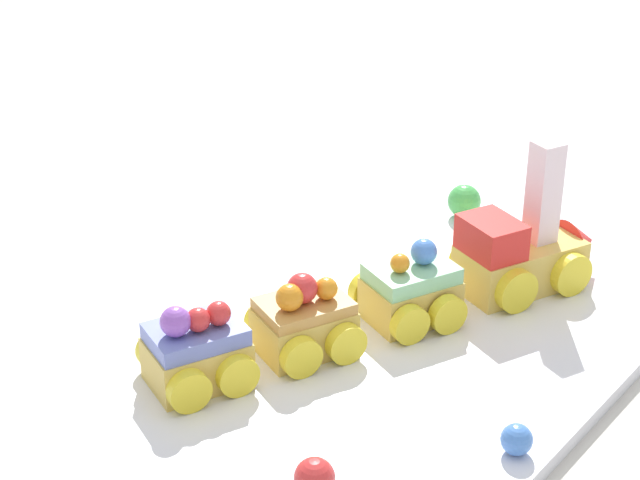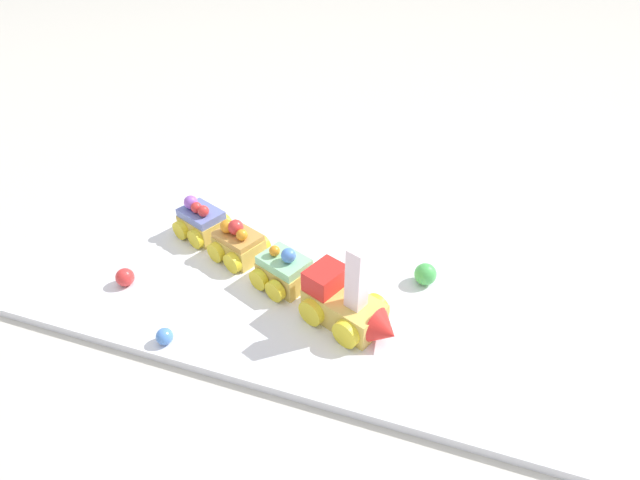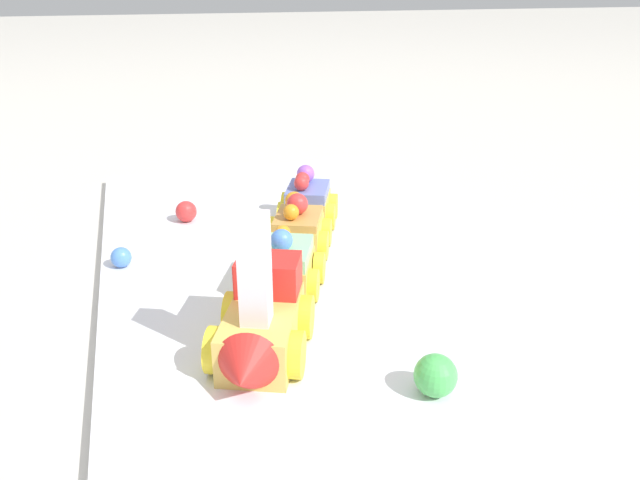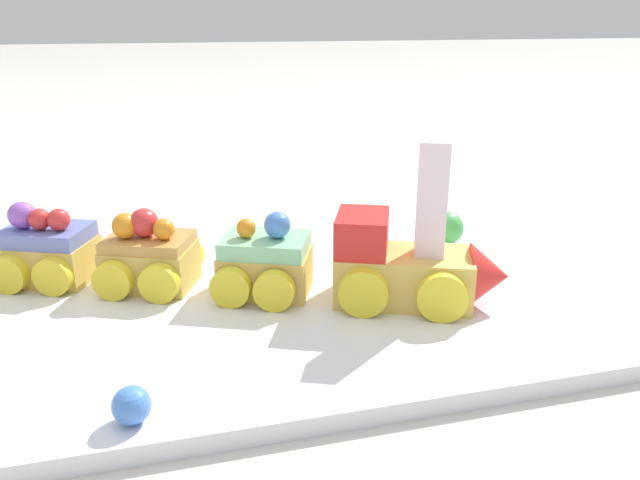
{
  "view_description": "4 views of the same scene",
  "coord_description": "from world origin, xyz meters",
  "px_view_note": "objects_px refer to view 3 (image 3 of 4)",
  "views": [
    {
      "loc": [
        -0.59,
        -0.41,
        0.43
      ],
      "look_at": [
        -0.02,
        0.03,
        0.07
      ],
      "focal_mm": 60.0,
      "sensor_mm": 36.0,
      "label": 1
    },
    {
      "loc": [
        0.21,
        -0.5,
        0.46
      ],
      "look_at": [
        0.03,
        0.03,
        0.04
      ],
      "focal_mm": 28.0,
      "sensor_mm": 36.0,
      "label": 2
    },
    {
      "loc": [
        0.49,
        -0.15,
        0.28
      ],
      "look_at": [
        -0.04,
        0.01,
        0.04
      ],
      "focal_mm": 35.0,
      "sensor_mm": 36.0,
      "label": 3
    },
    {
      "loc": [
        -0.07,
        -0.46,
        0.21
      ],
      "look_at": [
        0.05,
        -0.01,
        0.04
      ],
      "focal_mm": 35.0,
      "sensor_mm": 36.0,
      "label": 4
    }
  ],
  "objects_px": {
    "cake_car_caramel": "(297,230)",
    "cake_car_blueberry": "(307,203)",
    "gumball_green": "(436,375)",
    "cake_train_locomotive": "(260,324)",
    "gumball_red": "(186,211)",
    "cake_car_mint": "(284,268)",
    "gumball_blue": "(121,257)"
  },
  "relations": [
    {
      "from": "cake_car_caramel",
      "to": "cake_car_blueberry",
      "type": "height_order",
      "value": "cake_car_blueberry"
    },
    {
      "from": "cake_car_caramel",
      "to": "gumball_green",
      "type": "bearing_deg",
      "value": 28.75
    },
    {
      "from": "cake_train_locomotive",
      "to": "cake_car_blueberry",
      "type": "relative_size",
      "value": 1.55
    },
    {
      "from": "gumball_red",
      "to": "cake_car_mint",
      "type": "bearing_deg",
      "value": 18.96
    },
    {
      "from": "cake_car_blueberry",
      "to": "gumball_green",
      "type": "relative_size",
      "value": 2.85
    },
    {
      "from": "gumball_red",
      "to": "gumball_green",
      "type": "xyz_separation_m",
      "value": [
        0.38,
        0.13,
        0.0
      ]
    },
    {
      "from": "cake_train_locomotive",
      "to": "cake_car_caramel",
      "type": "relative_size",
      "value": 1.55
    },
    {
      "from": "cake_car_blueberry",
      "to": "gumball_blue",
      "type": "distance_m",
      "value": 0.22
    },
    {
      "from": "cake_car_mint",
      "to": "cake_car_caramel",
      "type": "xyz_separation_m",
      "value": [
        -0.08,
        0.03,
        0.0
      ]
    },
    {
      "from": "gumball_green",
      "to": "gumball_red",
      "type": "bearing_deg",
      "value": -161.04
    },
    {
      "from": "cake_car_caramel",
      "to": "gumball_red",
      "type": "height_order",
      "value": "cake_car_caramel"
    },
    {
      "from": "gumball_blue",
      "to": "cake_train_locomotive",
      "type": "bearing_deg",
      "value": 26.99
    },
    {
      "from": "gumball_red",
      "to": "cake_train_locomotive",
      "type": "bearing_deg",
      "value": 4.98
    },
    {
      "from": "cake_car_blueberry",
      "to": "gumball_red",
      "type": "distance_m",
      "value": 0.14
    },
    {
      "from": "cake_car_mint",
      "to": "gumball_green",
      "type": "xyz_separation_m",
      "value": [
        0.18,
        0.06,
        -0.01
      ]
    },
    {
      "from": "gumball_blue",
      "to": "gumball_green",
      "type": "distance_m",
      "value": 0.34
    },
    {
      "from": "cake_car_blueberry",
      "to": "gumball_blue",
      "type": "xyz_separation_m",
      "value": [
        0.07,
        -0.21,
        -0.01
      ]
    },
    {
      "from": "cake_car_caramel",
      "to": "cake_car_blueberry",
      "type": "relative_size",
      "value": 1.0
    },
    {
      "from": "cake_car_mint",
      "to": "cake_car_blueberry",
      "type": "relative_size",
      "value": 1.0
    },
    {
      "from": "cake_car_caramel",
      "to": "gumball_blue",
      "type": "xyz_separation_m",
      "value": [
        -0.01,
        -0.18,
        -0.01
      ]
    },
    {
      "from": "gumball_blue",
      "to": "gumball_green",
      "type": "xyz_separation_m",
      "value": [
        0.27,
        0.2,
        0.0
      ]
    },
    {
      "from": "gumball_green",
      "to": "cake_car_caramel",
      "type": "bearing_deg",
      "value": -173.93
    },
    {
      "from": "cake_car_mint",
      "to": "gumball_green",
      "type": "height_order",
      "value": "cake_car_mint"
    },
    {
      "from": "cake_car_caramel",
      "to": "gumball_green",
      "type": "height_order",
      "value": "cake_car_caramel"
    },
    {
      "from": "cake_car_mint",
      "to": "gumball_green",
      "type": "relative_size",
      "value": 2.85
    },
    {
      "from": "cake_car_mint",
      "to": "gumball_blue",
      "type": "relative_size",
      "value": 4.22
    },
    {
      "from": "cake_car_blueberry",
      "to": "gumball_red",
      "type": "height_order",
      "value": "cake_car_blueberry"
    },
    {
      "from": "gumball_green",
      "to": "gumball_blue",
      "type": "bearing_deg",
      "value": -143.26
    },
    {
      "from": "gumball_red",
      "to": "cake_car_blueberry",
      "type": "bearing_deg",
      "value": 72.66
    },
    {
      "from": "gumball_blue",
      "to": "gumball_green",
      "type": "relative_size",
      "value": 0.68
    },
    {
      "from": "cake_train_locomotive",
      "to": "gumball_red",
      "type": "relative_size",
      "value": 5.35
    },
    {
      "from": "gumball_blue",
      "to": "gumball_green",
      "type": "height_order",
      "value": "gumball_green"
    }
  ]
}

